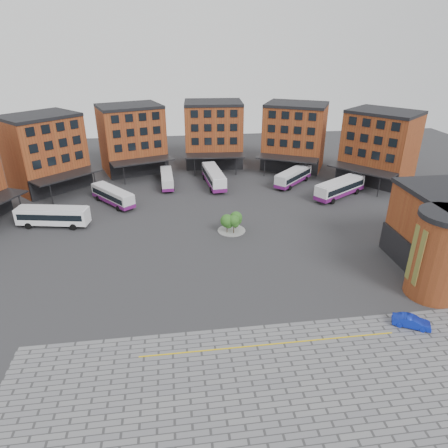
{
  "coord_description": "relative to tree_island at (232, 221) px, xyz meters",
  "views": [
    {
      "loc": [
        -6.74,
        -44.09,
        28.07
      ],
      "look_at": [
        0.03,
        6.29,
        4.0
      ],
      "focal_mm": 32.0,
      "sensor_mm": 36.0,
      "label": 1
    }
  ],
  "objects": [
    {
      "name": "tree_island",
      "position": [
        0.0,
        0.0,
        0.0
      ],
      "size": [
        4.4,
        4.4,
        3.1
      ],
      "color": "gray",
      "rests_on": "ground"
    },
    {
      "name": "bus_c",
      "position": [
        -10.03,
        22.85,
        -0.29
      ],
      "size": [
        2.81,
        10.11,
        2.83
      ],
      "rotation": [
        0.0,
        0.0,
        0.04
      ],
      "color": "silver",
      "rests_on": "ground"
    },
    {
      "name": "yellow_line",
      "position": [
        -0.05,
        -25.72,
        -1.79
      ],
      "size": [
        26.0,
        0.15,
        0.02
      ],
      "primitive_type": "cube",
      "color": "gold",
      "rests_on": "paving_zone"
    },
    {
      "name": "main_building",
      "position": [
        -6.82,
        26.53,
        5.41
      ],
      "size": [
        94.14,
        42.48,
        14.6
      ],
      "color": "brown",
      "rests_on": "ground"
    },
    {
      "name": "bus_a",
      "position": [
        -28.34,
        5.88,
        0.1
      ],
      "size": [
        11.75,
        4.7,
        3.24
      ],
      "rotation": [
        0.0,
        0.0,
        1.38
      ],
      "color": "white",
      "rests_on": "ground"
    },
    {
      "name": "bus_f",
      "position": [
        22.61,
        12.08,
        0.05
      ],
      "size": [
        11.82,
        8.93,
        3.44
      ],
      "rotation": [
        0.0,
        0.0,
        -1.0
      ],
      "color": "white",
      "rests_on": "ground"
    },
    {
      "name": "bus_d",
      "position": [
        -0.49,
        21.71,
        0.03
      ],
      "size": [
        3.89,
        12.32,
        3.41
      ],
      "rotation": [
        0.0,
        0.0,
        0.09
      ],
      "color": "white",
      "rests_on": "ground"
    },
    {
      "name": "ground",
      "position": [
        -2.05,
        -11.72,
        -1.82
      ],
      "size": [
        160.0,
        160.0,
        0.0
      ],
      "primitive_type": "plane",
      "color": "#28282B",
      "rests_on": "ground"
    },
    {
      "name": "bus_b",
      "position": [
        -19.86,
        14.19,
        -0.18
      ],
      "size": [
        8.61,
        10.0,
        3.03
      ],
      "rotation": [
        0.0,
        0.0,
        0.67
      ],
      "color": "silver",
      "rests_on": "ground"
    },
    {
      "name": "paving_zone",
      "position": [
        -0.05,
        -33.72,
        -1.81
      ],
      "size": [
        50.0,
        22.0,
        0.02
      ],
      "primitive_type": "cube",
      "color": "slate",
      "rests_on": "ground"
    },
    {
      "name": "blue_car",
      "position": [
        15.4,
        -25.02,
        -1.18
      ],
      "size": [
        4.04,
        2.94,
        1.27
      ],
      "primitive_type": "imported",
      "rotation": [
        0.0,
        0.0,
        1.1
      ],
      "color": "#0D24B1",
      "rests_on": "ground"
    },
    {
      "name": "bus_e",
      "position": [
        15.89,
        20.25,
        -0.11
      ],
      "size": [
        9.75,
        9.69,
        3.15
      ],
      "rotation": [
        0.0,
        0.0,
        -0.79
      ],
      "color": "silver",
      "rests_on": "ground"
    }
  ]
}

